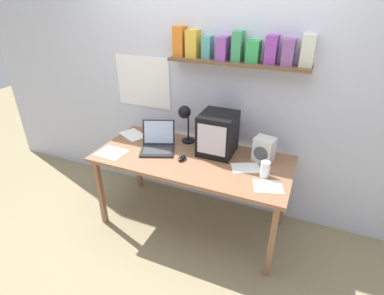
# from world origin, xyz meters

# --- Properties ---
(ground_plane) EXTENTS (12.00, 12.00, 0.00)m
(ground_plane) POSITION_xyz_m (0.00, 0.00, 0.00)
(ground_plane) COLOR #8F815E
(back_wall) EXTENTS (5.60, 0.24, 2.60)m
(back_wall) POSITION_xyz_m (0.00, 0.50, 1.31)
(back_wall) COLOR silver
(back_wall) RESTS_ON ground_plane
(corner_desk) EXTENTS (1.76, 0.80, 0.76)m
(corner_desk) POSITION_xyz_m (0.00, 0.00, 0.70)
(corner_desk) COLOR #8F6043
(corner_desk) RESTS_ON ground_plane
(crt_monitor) EXTENTS (0.31, 0.34, 0.38)m
(crt_monitor) POSITION_xyz_m (0.17, 0.18, 0.95)
(crt_monitor) COLOR black
(crt_monitor) RESTS_ON corner_desk
(laptop) EXTENTS (0.40, 0.40, 0.24)m
(laptop) POSITION_xyz_m (-0.36, 0.03, 0.82)
(laptop) COLOR #232326
(laptop) RESTS_ON corner_desk
(desk_lamp) EXTENTS (0.13, 0.20, 0.40)m
(desk_lamp) POSITION_xyz_m (-0.16, 0.22, 1.05)
(desk_lamp) COLOR black
(desk_lamp) RESTS_ON corner_desk
(juice_glass) EXTENTS (0.08, 0.08, 0.13)m
(juice_glass) POSITION_xyz_m (0.66, -0.06, 0.82)
(juice_glass) COLOR white
(juice_glass) RESTS_ON corner_desk
(space_heater) EXTENTS (0.19, 0.17, 0.22)m
(space_heater) POSITION_xyz_m (0.60, 0.20, 0.87)
(space_heater) COLOR silver
(space_heater) RESTS_ON corner_desk
(computer_mouse) EXTENTS (0.07, 0.11, 0.03)m
(computer_mouse) POSITION_xyz_m (-0.07, -0.07, 0.78)
(computer_mouse) COLOR black
(computer_mouse) RESTS_ON corner_desk
(loose_paper_near_monitor) EXTENTS (0.26, 0.23, 0.00)m
(loose_paper_near_monitor) POSITION_xyz_m (0.71, -0.19, 0.76)
(loose_paper_near_monitor) COLOR white
(loose_paper_near_monitor) RESTS_ON corner_desk
(loose_paper_near_laptop) EXTENTS (0.28, 0.25, 0.00)m
(loose_paper_near_laptop) POSITION_xyz_m (0.49, 0.01, 0.76)
(loose_paper_near_laptop) COLOR white
(loose_paper_near_laptop) RESTS_ON corner_desk
(printed_handout) EXTENTS (0.26, 0.22, 0.00)m
(printed_handout) POSITION_xyz_m (-0.72, -0.22, 0.76)
(printed_handout) COLOR white
(printed_handout) RESTS_ON corner_desk
(open_notebook) EXTENTS (0.33, 0.29, 0.00)m
(open_notebook) POSITION_xyz_m (-0.75, 0.19, 0.76)
(open_notebook) COLOR white
(open_notebook) RESTS_ON corner_desk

